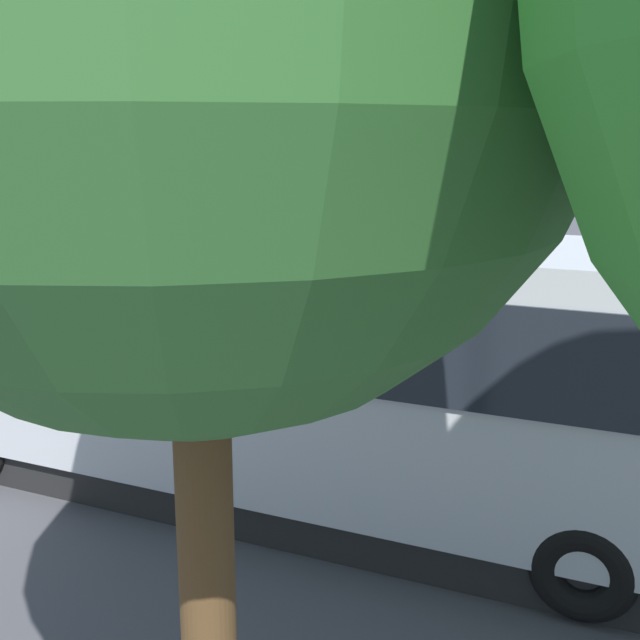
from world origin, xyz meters
TOP-DOWN VIEW (x-y plane):
  - ground_plane at (0.00, 0.00)m, footprint 80.00×80.00m
  - tour_bus at (-1.38, 4.82)m, footprint 10.65×2.71m
  - spectator_far_left at (-2.54, 2.10)m, footprint 0.58×0.33m
  - spectator_left at (-1.39, 2.13)m, footprint 0.57×0.38m
  - spectator_centre at (-0.30, 2.16)m, footprint 0.57×0.32m
  - parked_motorcycle_silver at (-0.39, 2.79)m, footprint 2.04×0.69m
  - stunt_motorcycle at (3.66, -2.39)m, footprint 1.85×0.86m
  - traffic_cone at (2.35, -1.61)m, footprint 0.34×0.34m
  - bay_line_a at (-2.97, -1.66)m, footprint 0.11×4.14m
  - bay_line_b at (-0.38, -1.66)m, footprint 0.11×4.61m
  - bay_line_c at (2.21, -1.66)m, footprint 0.11×3.74m
  - bay_line_d at (4.80, -1.66)m, footprint 0.10×3.53m

SIDE VIEW (x-z plane):
  - ground_plane at x=0.00m, z-range 0.00..0.00m
  - bay_line_a at x=-2.97m, z-range 0.00..0.01m
  - bay_line_b at x=-0.38m, z-range 0.00..0.01m
  - bay_line_c at x=2.21m, z-range 0.00..0.01m
  - bay_line_d at x=4.80m, z-range 0.00..0.01m
  - traffic_cone at x=2.35m, z-range -0.01..0.62m
  - parked_motorcycle_silver at x=-0.39m, z-range -0.01..0.97m
  - spectator_centre at x=-0.30m, z-range 0.16..1.85m
  - stunt_motorcycle at x=3.66m, z-range 0.12..1.98m
  - spectator_left at x=-1.39m, z-range 0.17..1.94m
  - spectator_far_left at x=-2.54m, z-range 0.18..1.96m
  - tour_bus at x=-1.38m, z-range 0.02..3.27m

